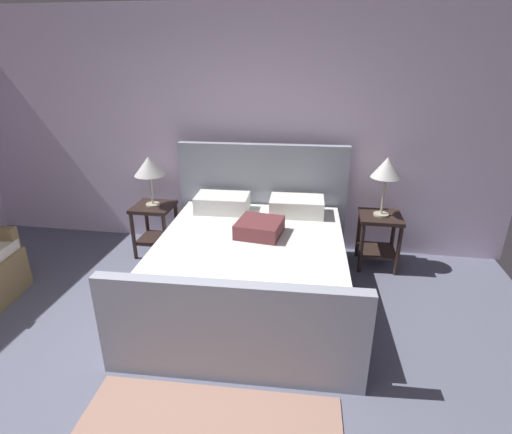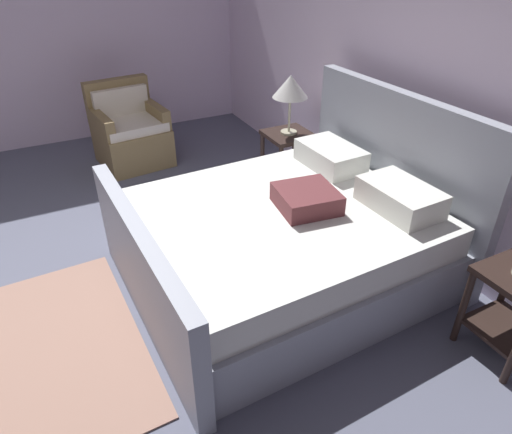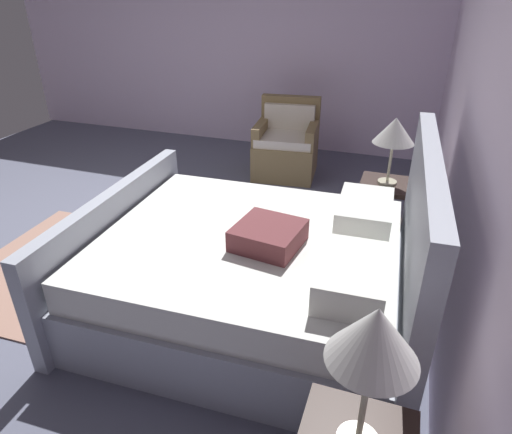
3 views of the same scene
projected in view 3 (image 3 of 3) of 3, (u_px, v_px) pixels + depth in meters
name	position (u px, v px, depth m)	size (l,w,h in m)	color
ground_plane	(83.00, 236.00, 4.22)	(6.30, 6.22, 0.02)	slate
wall_back	(481.00, 126.00, 2.65)	(6.42, 0.12, 2.72)	silver
wall_side_left	(214.00, 43.00, 6.26)	(0.12, 6.34, 2.72)	silver
bed	(258.00, 270.00, 3.07)	(1.98, 2.25, 1.29)	#999EAD
table_lamp_right	(374.00, 339.00, 1.42)	(0.31, 0.31, 0.63)	#B7B293
nightstand_left	(384.00, 204.00, 3.89)	(0.44, 0.44, 0.60)	black
table_lamp_left	(395.00, 132.00, 3.59)	(0.34, 0.34, 0.57)	#B7B293
armchair	(287.00, 146.00, 5.43)	(0.81, 0.80, 0.90)	olive
area_rug	(55.00, 264.00, 3.76)	(1.68, 1.24, 0.01)	#9D7565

